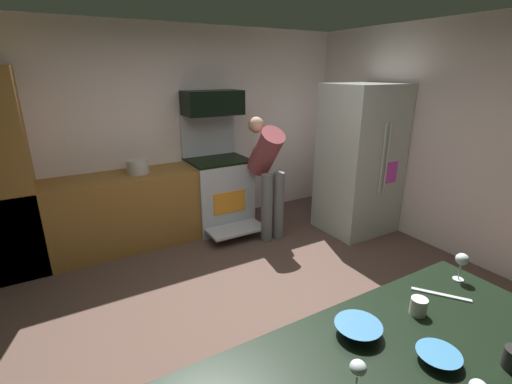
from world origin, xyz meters
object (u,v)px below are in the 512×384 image
person_cook (267,169)px  stock_pot (138,166)px  wine_glass_mid (358,370)px  microwave (213,103)px  mixing_bowl_small (358,329)px  mug_tea (419,306)px  oven_range (219,191)px  refrigerator (360,160)px  mixing_bowl_large (438,357)px  wine_glass_far (462,260)px

person_cook → stock_pot: size_ratio=5.99×
wine_glass_mid → stock_pot: bearing=89.8°
microwave → wine_glass_mid: (-1.04, -3.61, -0.65)m
person_cook → mixing_bowl_small: person_cook is taller
mixing_bowl_small → mug_tea: bearing=-7.0°
oven_range → wine_glass_mid: size_ratio=9.63×
refrigerator → person_cook: (-1.15, 0.41, -0.06)m
microwave → mixing_bowl_large: size_ratio=4.07×
wine_glass_far → mug_tea: bearing=-170.3°
mixing_bowl_small → wine_glass_mid: wine_glass_mid is taller
mixing_bowl_large → mixing_bowl_small: 0.33m
refrigerator → mixing_bowl_small: 3.28m
microwave → mixing_bowl_small: (-0.79, -3.37, -0.73)m
wine_glass_far → mixing_bowl_small: bearing=-177.6°
mixing_bowl_small → mug_tea: 0.37m
stock_pot → mixing_bowl_small: bearing=-85.9°
microwave → oven_range: bearing=-90.0°
mixing_bowl_small → person_cook: bearing=66.1°
mixing_bowl_large → wine_glass_mid: bearing=172.6°
wine_glass_far → person_cook: bearing=82.4°
mixing_bowl_large → mug_tea: (0.20, 0.24, 0.02)m
microwave → mixing_bowl_large: (-0.62, -3.66, -0.74)m
oven_range → mixing_bowl_large: 3.65m
mixing_bowl_large → wine_glass_far: bearing=25.7°
refrigerator → mixing_bowl_small: size_ratio=8.74×
oven_range → mixing_bowl_small: (-0.79, -3.28, 0.42)m
refrigerator → wine_glass_far: refrigerator is taller
microwave → wine_glass_far: size_ratio=4.38×
wine_glass_far → stock_pot: bearing=108.2°
oven_range → refrigerator: 1.90m
person_cook → stock_pot: 1.55m
oven_range → mixing_bowl_small: size_ratio=6.93×
mixing_bowl_small → mug_tea: (0.37, -0.05, 0.02)m
person_cook → microwave: bearing=121.4°
microwave → mixing_bowl_large: microwave is taller
microwave → wine_glass_far: microwave is taller
stock_pot → wine_glass_mid: bearing=-90.2°
mug_tea → wine_glass_far: bearing=9.7°
person_cook → mixing_bowl_small: bearing=-113.9°
oven_range → wine_glass_mid: (-1.04, -3.51, 0.51)m
microwave → mixing_bowl_large: 3.79m
microwave → refrigerator: size_ratio=0.39×
refrigerator → mixing_bowl_large: bearing=-130.2°
mixing_bowl_small → mixing_bowl_large: bearing=-59.5°
mixing_bowl_large → wine_glass_far: wine_glass_far is taller
stock_pot → wine_glass_far: bearing=-71.8°
mixing_bowl_small → stock_pot: 3.30m
oven_range → stock_pot: (-1.02, 0.01, 0.47)m
person_cook → mixing_bowl_large: bearing=-108.9°
wine_glass_far → stock_pot: wine_glass_far is taller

